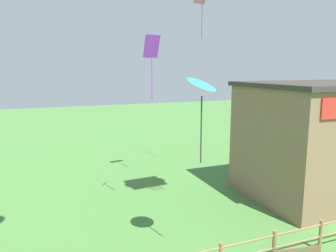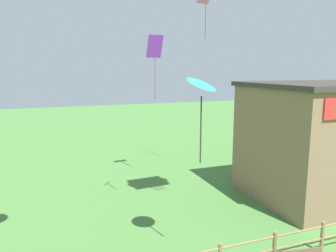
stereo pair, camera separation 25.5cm
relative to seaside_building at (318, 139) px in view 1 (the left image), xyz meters
name	(u,v)px [view 1 (the left image)]	position (x,y,z in m)	size (l,w,h in m)	color
seaside_building	(318,139)	(0.00, 0.00, 0.00)	(7.71, 6.19, 6.21)	#84664C
kite_purple_streamer	(152,53)	(-7.57, 5.69, 4.72)	(1.04, 0.59, 3.83)	purple
kite_cyan_delta	(202,86)	(-8.97, -3.48, 3.22)	(1.41, 1.40, 2.95)	#2DB2C6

